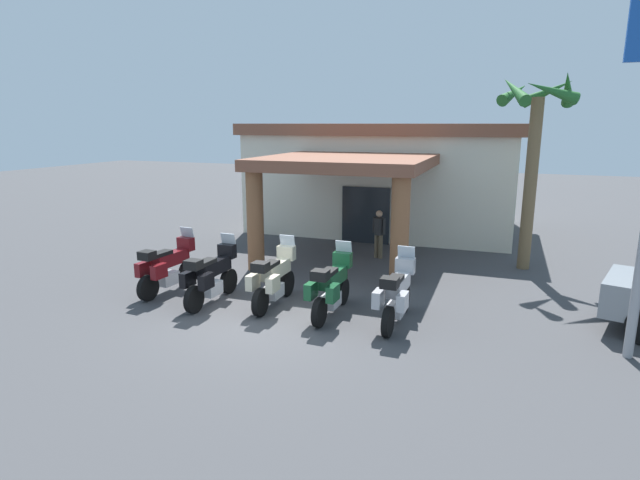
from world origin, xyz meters
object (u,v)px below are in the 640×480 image
(motorcycle_black, at_px, (211,276))
(pedestrian, at_px, (379,231))
(motorcycle_cream, at_px, (274,278))
(motorcycle_silver, at_px, (397,294))
(motorcycle_maroon, at_px, (167,267))
(motorcycle_green, at_px, (331,287))
(palm_tree_near_portico, at_px, (535,131))
(motel_building, at_px, (384,176))

(motorcycle_black, relative_size, pedestrian, 1.38)
(motorcycle_black, xyz_separation_m, motorcycle_cream, (1.54, 0.39, 0.00))
(pedestrian, bearing_deg, motorcycle_cream, -166.49)
(motorcycle_cream, bearing_deg, motorcycle_silver, -92.90)
(motorcycle_black, bearing_deg, motorcycle_maroon, 79.38)
(motorcycle_maroon, relative_size, motorcycle_cream, 1.00)
(motorcycle_green, distance_m, palm_tree_near_portico, 8.01)
(motorcycle_maroon, xyz_separation_m, motorcycle_green, (4.61, -0.01, 0.00))
(motorcycle_silver, bearing_deg, motorcycle_black, 94.06)
(motorcycle_green, bearing_deg, pedestrian, 3.76)
(motorcycle_silver, relative_size, pedestrian, 1.38)
(palm_tree_near_portico, bearing_deg, pedestrian, -174.59)
(motorcycle_green, relative_size, palm_tree_near_portico, 0.38)
(motel_building, height_order, motorcycle_black, motel_building)
(motorcycle_maroon, bearing_deg, palm_tree_near_portico, -52.47)
(motel_building, xyz_separation_m, motorcycle_maroon, (-3.16, -10.39, -1.54))
(motel_building, height_order, motorcycle_silver, motel_building)
(motorcycle_cream, height_order, motorcycle_silver, same)
(motorcycle_black, distance_m, palm_tree_near_portico, 10.13)
(motorcycle_green, height_order, palm_tree_near_portico, palm_tree_near_portico)
(motorcycle_maroon, relative_size, motorcycle_black, 1.00)
(motel_building, relative_size, motorcycle_green, 5.29)
(pedestrian, bearing_deg, motorcycle_silver, -134.92)
(motorcycle_cream, distance_m, motorcycle_silver, 3.07)
(motel_building, relative_size, palm_tree_near_portico, 1.99)
(motorcycle_green, xyz_separation_m, palm_tree_near_portico, (4.17, 5.90, 3.46))
(motorcycle_green, xyz_separation_m, pedestrian, (-0.33, 5.47, 0.22))
(motorcycle_maroon, height_order, motorcycle_cream, same)
(motel_building, distance_m, motorcycle_black, 10.91)
(motorcycle_black, height_order, palm_tree_near_portico, palm_tree_near_portico)
(motorcycle_silver, distance_m, pedestrian, 5.76)
(motorcycle_silver, bearing_deg, pedestrian, 19.21)
(motorcycle_silver, bearing_deg, motel_building, 16.32)
(palm_tree_near_portico, bearing_deg, motorcycle_green, -125.25)
(motorcycle_maroon, distance_m, palm_tree_near_portico, 11.12)
(pedestrian, height_order, palm_tree_near_portico, palm_tree_near_portico)
(palm_tree_near_portico, bearing_deg, motorcycle_black, -139.52)
(motel_building, distance_m, pedestrian, 5.22)
(motel_building, height_order, motorcycle_maroon, motel_building)
(motorcycle_silver, height_order, palm_tree_near_portico, palm_tree_near_portico)
(motorcycle_silver, bearing_deg, motorcycle_maroon, 90.40)
(motorcycle_black, relative_size, palm_tree_near_portico, 0.38)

